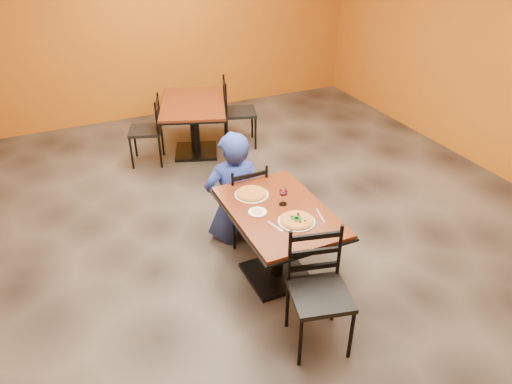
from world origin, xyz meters
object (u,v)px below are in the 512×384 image
diner (233,186)px  side_plate (258,212)px  plate_far (252,195)px  chair_main_far (243,200)px  chair_second_right (240,112)px  wine_glass (283,196)px  chair_main_near (320,296)px  pizza_main (297,220)px  pizza_far (252,193)px  plate_main (297,221)px  table_second (194,116)px  chair_second_left (145,131)px  table_main (278,228)px

diner → side_plate: (-0.08, -0.76, 0.16)m
plate_far → chair_main_far: bearing=78.4°
chair_second_right → wine_glass: bearing=-177.8°
chair_main_near → chair_main_far: (0.03, 1.57, -0.05)m
chair_main_near → wine_glass: 0.97m
pizza_main → plate_far: bearing=106.7°
diner → pizza_main: bearing=106.7°
diner → pizza_far: size_ratio=4.22×
chair_main_far → plate_main: bearing=93.4°
table_second → chair_main_near: size_ratio=1.54×
table_second → plate_main: size_ratio=4.83×
chair_main_near → chair_main_far: chair_main_near is taller
chair_second_right → pizza_far: (-0.94, -2.51, 0.28)m
table_second → chair_second_left: bearing=180.0°
chair_main_near → plate_main: bearing=93.2°
plate_far → wine_glass: bearing=-53.7°
plate_main → wine_glass: (0.02, 0.29, 0.08)m
table_main → pizza_main: pizza_main is taller
pizza_far → plate_far: bearing=-45.0°
chair_main_far → table_main: bearing=90.9°
diner → plate_far: 0.50m
table_second → chair_second_right: bearing=0.0°
diner → side_plate: bearing=92.0°
table_second → plate_far: bearing=-95.9°
chair_second_left → diner: size_ratio=0.77×
table_main → wine_glass: wine_glass is taller
pizza_far → chair_main_near: bearing=-87.4°
chair_main_far → diner: diner is taller
table_main → chair_main_far: size_ratio=1.41×
table_main → wine_glass: bearing=40.2°
chair_main_far → pizza_far: (-0.09, -0.42, 0.33)m
chair_main_far → pizza_main: (0.08, -0.97, 0.33)m
table_main → diner: 0.80m
chair_main_near → side_plate: size_ratio=6.06×
plate_main → pizza_main: bearing=0.0°
chair_second_left → plate_main: chair_second_left is taller
pizza_main → table_main: bearing=102.4°
table_second → side_plate: 2.82m
pizza_main → wine_glass: bearing=85.5°
chair_main_near → chair_main_far: bearing=102.6°
pizza_far → pizza_main: bearing=-73.3°
table_main → pizza_main: bearing=-77.6°
chair_main_near → plate_far: 1.18m
chair_second_right → side_plate: chair_second_right is taller
table_second → wine_glass: 2.78m
chair_main_near → chair_second_left: (-0.47, 3.66, -0.03)m
chair_second_left → pizza_far: (0.42, -2.51, 0.31)m
chair_main_far → plate_main: (0.08, -0.97, 0.32)m
chair_second_left → diner: diner is taller
chair_main_far → diner: (-0.08, 0.05, 0.15)m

